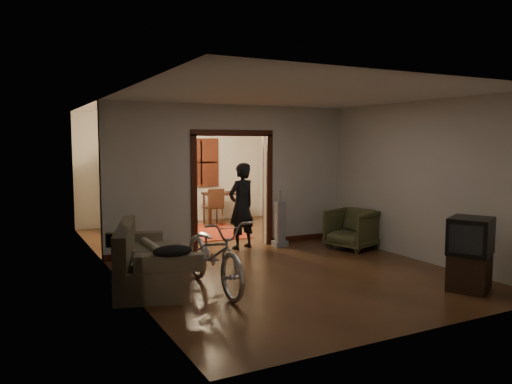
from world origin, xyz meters
TOP-DOWN VIEW (x-y plane):
  - floor at (0.00, 0.00)m, footprint 5.00×8.50m
  - ceiling at (0.00, 0.00)m, footprint 5.00×8.50m
  - wall_back at (0.00, 4.25)m, footprint 5.00×0.02m
  - wall_left at (-2.50, 0.00)m, footprint 0.02×8.50m
  - wall_right at (2.50, 0.00)m, footprint 0.02×8.50m
  - partition_wall at (0.00, 0.75)m, footprint 5.00×0.14m
  - door_casing at (0.00, 0.75)m, footprint 1.74×0.20m
  - far_window at (0.70, 4.21)m, footprint 0.98×0.06m
  - chandelier at (0.00, 2.50)m, footprint 0.24×0.24m
  - light_switch at (1.05, 0.68)m, footprint 0.08×0.01m
  - sofa at (-2.15, -1.09)m, footprint 1.43×2.16m
  - rolled_paper at (-2.05, -0.79)m, footprint 0.10×0.82m
  - jacket at (-2.10, -2.00)m, footprint 0.51×0.39m
  - bicycle at (-1.40, -1.72)m, footprint 0.69×1.97m
  - armchair at (2.05, -0.44)m, footprint 1.06×1.05m
  - tv_stand at (1.77, -3.41)m, footprint 0.74×0.72m
  - crt_tv at (1.77, -3.41)m, footprint 0.78×0.76m
  - vacuum at (0.90, 0.40)m, footprint 0.30×0.25m
  - person at (0.13, 0.57)m, footprint 0.71×0.56m
  - oriental_rug at (0.13, 2.54)m, footprint 1.88×2.33m
  - locker at (-1.35, 3.80)m, footprint 0.87×0.50m
  - globe at (-1.35, 3.80)m, footprint 0.28×0.28m
  - desk at (1.11, 3.65)m, footprint 1.14×0.78m
  - desk_chair at (0.65, 3.30)m, footprint 0.49×0.49m

SIDE VIEW (x-z plane):
  - floor at x=0.00m, z-range -0.01..0.01m
  - oriental_rug at x=0.13m, z-range 0.00..0.02m
  - tv_stand at x=1.77m, z-range 0.00..0.51m
  - desk at x=1.11m, z-range 0.00..0.77m
  - armchair at x=2.05m, z-range 0.00..0.78m
  - vacuum at x=0.90m, z-range 0.00..0.91m
  - sofa at x=-2.15m, z-range 0.00..0.91m
  - desk_chair at x=0.65m, z-range 0.00..0.94m
  - bicycle at x=-1.40m, z-range 0.00..1.04m
  - rolled_paper at x=-2.05m, z-range 0.48..0.58m
  - jacket at x=-2.10m, z-range 0.61..0.75m
  - crt_tv at x=1.77m, z-range 0.52..1.04m
  - person at x=0.13m, z-range 0.00..1.68m
  - locker at x=-1.35m, z-range 0.00..1.71m
  - door_casing at x=0.00m, z-range -0.06..2.26m
  - light_switch at x=1.05m, z-range 1.19..1.31m
  - wall_back at x=0.00m, z-range 0.00..2.80m
  - wall_left at x=-2.50m, z-range 0.00..2.80m
  - wall_right at x=2.50m, z-range 0.00..2.80m
  - partition_wall at x=0.00m, z-range 0.00..2.80m
  - far_window at x=0.70m, z-range 0.91..2.19m
  - globe at x=-1.35m, z-range 1.80..2.08m
  - chandelier at x=0.00m, z-range 2.23..2.47m
  - ceiling at x=0.00m, z-range 2.79..2.80m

